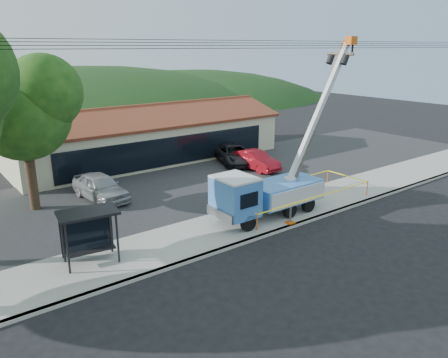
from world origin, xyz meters
name	(u,v)px	position (x,y,z in m)	size (l,w,h in m)	color
ground	(275,259)	(0.00, 0.00, 0.00)	(120.00, 120.00, 0.00)	black
curb	(245,242)	(0.00, 2.10, 0.07)	(60.00, 0.25, 0.15)	#9D9993
sidewalk	(222,229)	(0.00, 4.00, 0.07)	(60.00, 4.00, 0.15)	#9D9993
parking_lot	(150,191)	(0.00, 12.00, 0.05)	(60.00, 12.00, 0.10)	#28282B
strip_mall	(147,137)	(4.00, 19.98, 1.88)	(22.50, 8.53, 4.67)	#C1BB99
tree_lot	(22,104)	(-7.00, 13.00, 6.21)	(6.30, 5.60, 8.94)	#332316
hill_center	(77,108)	(10.00, 55.00, 0.00)	(89.60, 64.00, 32.00)	#1D3A15
hill_east	(186,99)	(30.00, 55.00, 0.00)	(72.80, 52.00, 26.00)	#1D3A15
utility_truck	(266,191)	(2.96, 3.91, 1.63)	(9.63, 3.60, 9.66)	black
leaning_pole	(317,116)	(7.06, 4.14, 5.35)	(4.76, 1.88, 9.56)	brown
bus_shelter	(88,224)	(-6.80, 4.61, 1.89)	(2.66, 1.85, 2.39)	black
caution_tape	(298,192)	(5.86, 4.26, 0.85)	(9.32, 3.27, 0.95)	#E5580C
car_silver	(102,201)	(-3.27, 12.25, 0.00)	(1.92, 4.78, 1.63)	#9D9FA4
car_red	(255,170)	(8.97, 11.73, 0.00)	(1.51, 4.34, 1.43)	maroon
car_dark	(234,164)	(8.82, 14.17, 0.00)	(2.46, 5.34, 1.48)	#222227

